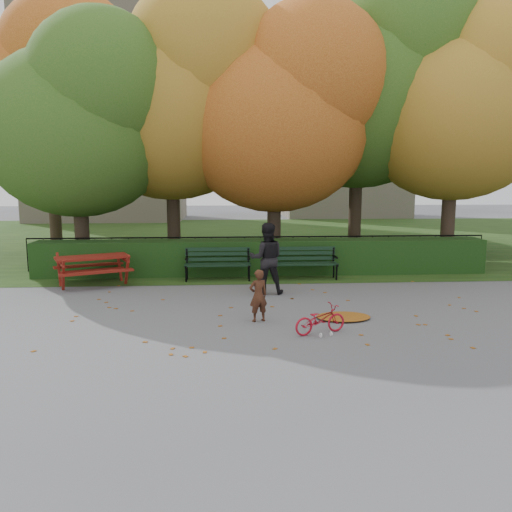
{
  "coord_description": "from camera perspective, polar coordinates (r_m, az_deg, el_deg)",
  "views": [
    {
      "loc": [
        -1.13,
        -9.84,
        2.71
      ],
      "look_at": [
        -0.4,
        1.42,
        1.0
      ],
      "focal_mm": 35.0,
      "sensor_mm": 36.0,
      "label": 1
    }
  ],
  "objects": [
    {
      "name": "tree_d",
      "position": [
        18.09,
        13.12,
        18.83
      ],
      "size": [
        7.14,
        6.8,
        9.58
      ],
      "color": "#33281D",
      "rests_on": "ground"
    },
    {
      "name": "child",
      "position": [
        9.66,
        0.26,
        -4.54
      ],
      "size": [
        0.43,
        0.35,
        1.02
      ],
      "primitive_type": "imported",
      "rotation": [
        0.0,
        0.0,
        3.46
      ],
      "color": "#432315",
      "rests_on": "ground"
    },
    {
      "name": "grass_strip",
      "position": [
        24.02,
        -1.01,
        2.16
      ],
      "size": [
        90.0,
        90.0,
        0.0
      ],
      "primitive_type": "plane",
      "color": "#1A3612",
      "rests_on": "ground"
    },
    {
      "name": "leaf_scatter",
      "position": [
        10.56,
        2.55,
        -6.24
      ],
      "size": [
        9.0,
        5.7,
        0.01
      ],
      "primitive_type": null,
      "color": "#6A320F",
      "rests_on": "ground"
    },
    {
      "name": "leaf_pile",
      "position": [
        10.12,
        9.95,
        -6.84
      ],
      "size": [
        1.12,
        0.8,
        0.08
      ],
      "primitive_type": "ellipsoid",
      "rotation": [
        0.0,
        0.0,
        0.05
      ],
      "color": "#6A320F",
      "rests_on": "ground"
    },
    {
      "name": "tree_b",
      "position": [
        16.85,
        -8.56,
        17.72
      ],
      "size": [
        6.72,
        6.4,
        8.79
      ],
      "color": "#33281D",
      "rests_on": "ground"
    },
    {
      "name": "tree_g",
      "position": [
        21.93,
        22.68,
        14.95
      ],
      "size": [
        6.3,
        6.0,
        8.55
      ],
      "color": "#33281D",
      "rests_on": "ground"
    },
    {
      "name": "bench_left",
      "position": [
        13.72,
        -4.39,
        -0.59
      ],
      "size": [
        1.8,
        0.57,
        0.88
      ],
      "color": "black",
      "rests_on": "ground"
    },
    {
      "name": "tree_a",
      "position": [
        16.05,
        -18.99,
        14.64
      ],
      "size": [
        5.88,
        5.6,
        7.48
      ],
      "color": "#33281D",
      "rests_on": "ground"
    },
    {
      "name": "bench_right",
      "position": [
        13.9,
        5.55,
        -0.49
      ],
      "size": [
        1.8,
        0.57,
        0.88
      ],
      "color": "black",
      "rests_on": "ground"
    },
    {
      "name": "picnic_table",
      "position": [
        13.65,
        -18.18,
        -0.72
      ],
      "size": [
        2.23,
        2.06,
        0.88
      ],
      "rotation": [
        0.0,
        0.0,
        0.42
      ],
      "color": "maroon",
      "rests_on": "ground"
    },
    {
      "name": "iron_fence",
      "position": [
        15.34,
        0.53,
        0.47
      ],
      "size": [
        14.0,
        0.04,
        1.02
      ],
      "color": "black",
      "rests_on": "ground"
    },
    {
      "name": "hedge",
      "position": [
        14.56,
        0.76,
        -0.12
      ],
      "size": [
        13.0,
        0.9,
        1.0
      ],
      "primitive_type": "cube",
      "color": "black",
      "rests_on": "ground"
    },
    {
      "name": "building_left",
      "position": [
        37.01,
        -16.62,
        15.72
      ],
      "size": [
        10.0,
        7.0,
        15.0
      ],
      "primitive_type": "cube",
      "color": "#BBAC94",
      "rests_on": "ground"
    },
    {
      "name": "ground",
      "position": [
        10.27,
        2.74,
        -6.7
      ],
      "size": [
        90.0,
        90.0,
        0.0
      ],
      "primitive_type": "plane",
      "color": "slate",
      "rests_on": "ground"
    },
    {
      "name": "building_right",
      "position": [
        39.07,
        10.07,
        13.33
      ],
      "size": [
        9.0,
        6.0,
        12.0
      ],
      "primitive_type": "cube",
      "color": "#BBAC94",
      "rests_on": "ground"
    },
    {
      "name": "tree_e",
      "position": [
        17.55,
        23.08,
        15.73
      ],
      "size": [
        6.09,
        5.8,
        8.16
      ],
      "color": "#33281D",
      "rests_on": "ground"
    },
    {
      "name": "tree_c",
      "position": [
        16.06,
        3.46,
        16.17
      ],
      "size": [
        6.3,
        6.0,
        8.0
      ],
      "color": "#33281D",
      "rests_on": "ground"
    },
    {
      "name": "bicycle",
      "position": [
        9.03,
        7.34,
        -7.2
      ],
      "size": [
        1.06,
        0.67,
        0.53
      ],
      "primitive_type": "imported",
      "rotation": [
        0.0,
        0.0,
        1.92
      ],
      "color": "#AD1021",
      "rests_on": "ground"
    },
    {
      "name": "tree_f",
      "position": [
        20.22,
        -21.9,
        16.5
      ],
      "size": [
        6.93,
        6.6,
        9.19
      ],
      "color": "#33281D",
      "rests_on": "ground"
    },
    {
      "name": "adult",
      "position": [
        11.98,
        1.21,
        -0.27
      ],
      "size": [
        0.85,
        0.66,
        1.72
      ],
      "primitive_type": "imported",
      "rotation": [
        0.0,
        0.0,
        3.13
      ],
      "color": "black",
      "rests_on": "ground"
    }
  ]
}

